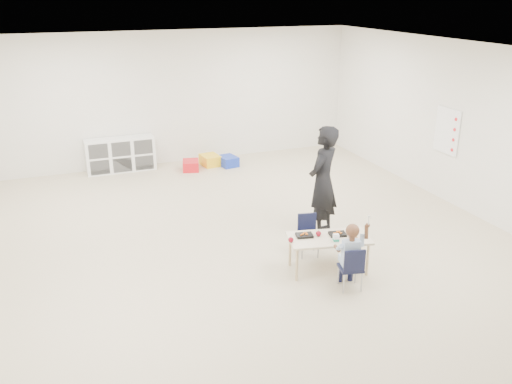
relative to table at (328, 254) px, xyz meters
name	(u,v)px	position (x,y,z in m)	size (l,w,h in m)	color
room	(245,156)	(-0.78, 1.09, 1.15)	(9.00, 9.02, 2.80)	#C0B193
table	(328,254)	(0.00, 0.00, 0.00)	(1.17, 0.76, 0.49)	beige
chair_near	(351,267)	(0.04, -0.51, 0.04)	(0.29, 0.27, 0.59)	black
chair_far	(309,236)	(-0.04, 0.51, 0.04)	(0.29, 0.27, 0.59)	black
child	(351,255)	(0.04, -0.51, 0.21)	(0.39, 0.39, 0.93)	#B8D4F9
lunch_tray_near	(338,234)	(0.14, 0.02, 0.26)	(0.22, 0.16, 0.03)	black
lunch_tray_far	(304,235)	(-0.29, 0.14, 0.26)	(0.22, 0.16, 0.03)	black
milk_carton	(336,238)	(0.02, -0.14, 0.29)	(0.07, 0.07, 0.10)	white
bread_roll	(354,236)	(0.29, -0.14, 0.28)	(0.09, 0.09, 0.07)	tan
apple_near	(318,234)	(-0.11, 0.08, 0.28)	(0.07, 0.07, 0.07)	maroon
apple_far	(291,240)	(-0.54, 0.04, 0.28)	(0.07, 0.07, 0.07)	maroon
cubby_shelf	(120,155)	(-1.98, 5.37, 0.10)	(1.40, 0.40, 0.70)	white
rules_poster	(447,131)	(3.20, 1.69, 1.00)	(0.02, 0.60, 0.80)	white
adult	(323,182)	(0.45, 1.07, 0.61)	(0.63, 0.41, 1.72)	black
bin_red	(191,165)	(-0.62, 4.88, -0.15)	(0.33, 0.42, 0.21)	red
bin_yellow	(210,160)	(-0.14, 5.07, -0.14)	(0.35, 0.45, 0.22)	yellow
bin_blue	(228,161)	(0.20, 4.88, -0.15)	(0.33, 0.43, 0.21)	#1732B0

